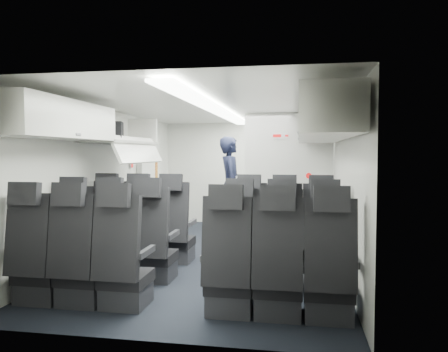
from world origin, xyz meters
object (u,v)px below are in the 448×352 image
(seat_row_mid, at_px, (197,249))
(galley_unit, at_px, (289,180))
(seat_row_rear, at_px, (175,270))
(carry_on_bag, at_px, (106,131))
(flight_attendant, at_px, (231,185))
(boarding_door, at_px, (148,182))
(seat_row_front, at_px, (212,235))

(seat_row_mid, relative_size, galley_unit, 1.75)
(seat_row_rear, relative_size, carry_on_bag, 7.71)
(seat_row_mid, bearing_deg, galley_unit, 77.12)
(carry_on_bag, bearing_deg, flight_attendant, 44.12)
(boarding_door, relative_size, carry_on_bag, 4.30)
(seat_row_mid, distance_m, galley_unit, 4.30)
(boarding_door, bearing_deg, seat_row_rear, -67.13)
(seat_row_front, relative_size, galley_unit, 1.75)
(seat_row_rear, bearing_deg, carry_on_bag, 130.62)
(seat_row_front, xyz_separation_m, galley_unit, (0.95, 3.25, 0.55))
(boarding_door, xyz_separation_m, carry_on_bag, (0.19, -2.20, 0.85))
(seat_row_rear, xyz_separation_m, boarding_door, (-1.64, 3.89, 0.55))
(boarding_door, bearing_deg, carry_on_bag, -85.08)
(seat_row_rear, xyz_separation_m, carry_on_bag, (-1.45, 1.69, 1.40))
(seat_row_mid, bearing_deg, flight_attendant, 91.96)
(galley_unit, bearing_deg, flight_attendant, -137.96)
(seat_row_mid, relative_size, seat_row_rear, 1.00)
(seat_row_front, relative_size, flight_attendant, 1.84)
(seat_row_front, height_order, seat_row_rear, same)
(seat_row_mid, distance_m, boarding_door, 3.45)
(seat_row_front, distance_m, boarding_door, 2.71)
(seat_row_front, relative_size, carry_on_bag, 7.71)
(boarding_door, bearing_deg, seat_row_front, -51.84)
(seat_row_mid, bearing_deg, boarding_door, 118.77)
(seat_row_mid, bearing_deg, seat_row_front, 90.00)
(carry_on_bag, bearing_deg, galley_unit, 37.72)
(seat_row_mid, relative_size, carry_on_bag, 7.71)
(carry_on_bag, bearing_deg, seat_row_mid, -45.37)
(galley_unit, distance_m, boarding_door, 2.84)
(seat_row_rear, relative_size, flight_attendant, 1.84)
(flight_attendant, bearing_deg, seat_row_rear, 169.67)
(seat_row_front, bearing_deg, seat_row_rear, -90.00)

